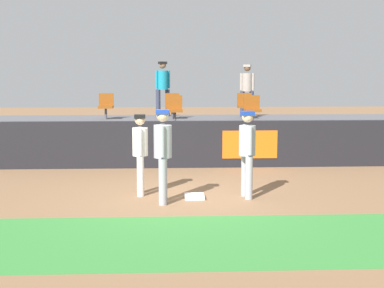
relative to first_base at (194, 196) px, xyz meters
name	(u,v)px	position (x,y,z in m)	size (l,w,h in m)	color
ground_plane	(182,197)	(-0.25, 0.11, -0.04)	(60.00, 60.00, 0.00)	#846042
grass_foreground_strip	(188,240)	(-0.25, -2.85, -0.04)	(18.00, 2.80, 0.01)	#388438
first_base	(194,196)	(0.00, 0.00, 0.00)	(0.40, 0.40, 0.08)	white
player_fielder_home	(140,149)	(-1.11, 0.42, 0.94)	(0.33, 0.54, 1.70)	white
player_runner_visitor	(163,149)	(-0.64, -0.38, 1.04)	(0.37, 0.52, 1.86)	#9EA3AD
player_coach_visitor	(247,148)	(1.08, 0.02, 1.00)	(0.38, 0.50, 1.79)	#9EA3AD
field_wall	(178,144)	(-0.24, 3.77, 0.59)	(18.00, 0.26, 1.27)	black
bleacher_platform	(176,137)	(-0.25, 6.34, 0.49)	(18.00, 4.80, 1.06)	#59595E
seat_front_right	(252,108)	(2.00, 5.21, 1.49)	(0.48, 0.44, 0.84)	#4C4C51
seat_back_center	(172,104)	(-0.35, 7.01, 1.49)	(0.48, 0.44, 0.84)	#4C4C51
seat_front_center	(175,108)	(-0.31, 5.21, 1.49)	(0.46, 0.44, 0.84)	#4C4C51
seat_back_left	(106,105)	(-2.51, 7.01, 1.49)	(0.47, 0.44, 0.84)	#4C4C51
seat_back_right	(245,104)	(2.04, 7.01, 1.49)	(0.47, 0.44, 0.84)	#4C4C51
spectator_hooded	(247,87)	(2.21, 7.72, 2.05)	(0.48, 0.43, 1.78)	#33384C
spectator_capped	(163,85)	(-0.67, 8.07, 2.11)	(0.51, 0.45, 1.88)	#33384C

